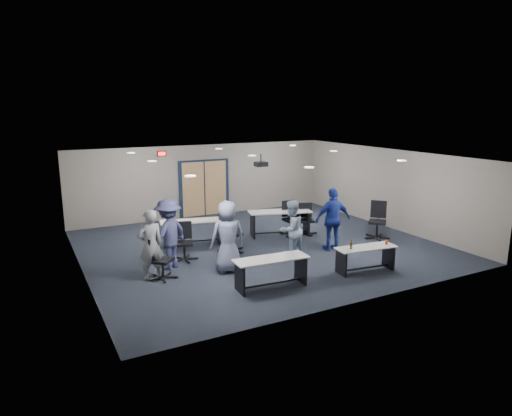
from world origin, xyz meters
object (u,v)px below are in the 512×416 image
person_navy (333,219)px  table_back_right (280,219)px  person_gray (150,245)px  chair_loose_left (162,259)px  chair_back_b (231,232)px  chair_back_c (292,218)px  table_front_left (271,267)px  person_back (168,234)px  table_front_right (366,254)px  chair_back_d (307,219)px  chair_loose_right (378,220)px  table_back_left (191,228)px  chair_back_a (184,242)px  person_plaid (228,237)px  person_lightblue (291,230)px

person_navy → table_back_right: bearing=-64.1°
person_gray → chair_loose_left: bearing=151.1°
chair_back_b → chair_back_c: 2.55m
table_front_left → person_back: (-1.69, 2.35, 0.43)m
chair_back_b → person_back: bearing=-178.5°
table_back_right → chair_loose_left: (-4.45, -1.95, -0.05)m
table_front_left → table_front_right: bearing=-0.2°
chair_back_b → chair_back_c: bearing=2.4°
chair_back_c → table_back_right: bearing=159.8°
chair_back_d → chair_loose_right: bearing=-19.5°
table_back_left → chair_back_d: size_ratio=1.91×
chair_back_c → person_gray: person_gray is taller
chair_back_c → table_front_left: bearing=-127.2°
chair_back_a → person_plaid: size_ratio=0.57×
person_plaid → table_front_right: bearing=157.7°
chair_loose_right → person_back: person_back is taller
table_front_left → table_back_right: bearing=60.5°
person_navy → chair_loose_left: bearing=9.2°
table_front_right → chair_back_c: (0.12, 3.69, 0.11)m
chair_back_a → chair_loose_right: chair_loose_right is taller
chair_loose_right → person_lightblue: (-3.44, -0.37, 0.22)m
person_plaid → table_back_left: bearing=-84.1°
table_back_right → chair_back_b: chair_back_b is taller
person_lightblue → table_front_right: bearing=108.4°
table_back_left → table_back_right: bearing=5.5°
table_back_right → person_back: person_back is taller
chair_loose_left → person_navy: size_ratio=0.56×
table_front_right → person_plaid: person_plaid is taller
table_front_left → person_plaid: bearing=110.9°
chair_back_d → chair_loose_right: (1.71, -1.44, 0.08)m
table_front_left → person_gray: 2.95m
person_plaid → person_navy: bearing=-171.2°
chair_back_a → chair_loose_right: bearing=10.4°
chair_loose_left → person_gray: bearing=112.6°
table_front_right → chair_back_a: bearing=148.9°
chair_back_c → chair_loose_left: chair_back_c is taller
chair_loose_left → person_lightblue: person_lightblue is taller
chair_back_c → person_lightblue: (-1.26, -1.96, 0.26)m
table_back_right → chair_back_a: 3.64m
chair_loose_left → person_lightblue: (3.56, -0.14, 0.30)m
table_front_left → person_plaid: size_ratio=0.98×
table_front_right → table_front_left: bearing=-177.0°
table_front_right → person_lightblue: bearing=130.1°
chair_back_a → person_navy: bearing=2.9°
table_front_left → person_back: bearing=129.3°
table_back_right → chair_loose_left: 4.86m
chair_back_d → chair_back_b: bearing=-149.4°
table_back_right → person_lightblue: 2.29m
chair_loose_right → person_plaid: 5.42m
person_back → table_back_left: bearing=-156.9°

